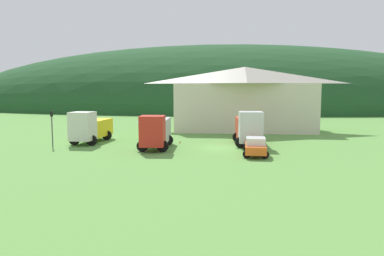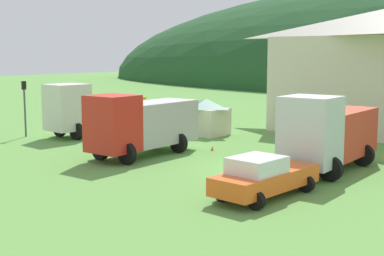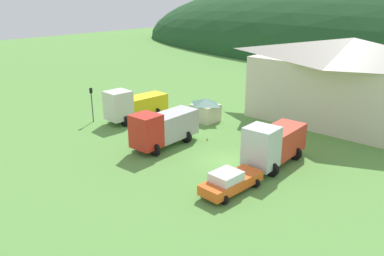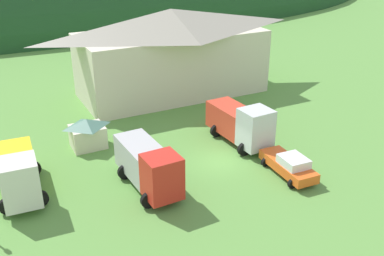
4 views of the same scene
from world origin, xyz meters
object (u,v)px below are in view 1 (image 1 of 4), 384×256
Objects in this scene: depot_building at (244,98)px; service_pickup_orange at (255,146)px; traffic_light_west at (52,125)px; crane_truck_red at (156,130)px; traffic_cone_near_pickup at (180,143)px; flatbed_truck_yellow at (90,127)px; tow_truck_silver at (249,128)px; play_shed_cream at (152,127)px.

service_pickup_orange is (0.11, -19.70, -3.78)m from depot_building.
depot_building is 26.42m from traffic_light_west.
crane_truck_red is 4.60m from traffic_cone_near_pickup.
traffic_light_west reaches higher than traffic_cone_near_pickup.
service_pickup_orange is 20.56m from traffic_light_west.
flatbed_truck_yellow is 1.42× the size of service_pickup_orange.
crane_truck_red is 9.81m from tow_truck_silver.
service_pickup_orange is 10.19m from traffic_cone_near_pickup.
traffic_cone_near_pickup is (3.99, -4.43, -1.27)m from play_shed_cream.
depot_building is 2.99× the size of crane_truck_red.
crane_truck_red is at bearing -76.11° from play_shed_cream.
crane_truck_red is at bearing -74.81° from tow_truck_silver.
crane_truck_red is (-9.51, -16.78, -2.80)m from depot_building.
tow_truck_silver is (17.24, -0.12, 0.11)m from flatbed_truck_yellow.
flatbed_truck_yellow reaches higher than play_shed_cream.
traffic_light_west is (-20.02, -3.11, 0.44)m from tow_truck_silver.
flatbed_truck_yellow is at bearing -141.92° from depot_building.
crane_truck_red is (2.02, -8.18, 0.54)m from play_shed_cream.
crane_truck_red is at bearing -103.69° from service_pickup_orange.
tow_truck_silver is 1.83× the size of traffic_light_west.
flatbed_truck_yellow is at bearing -113.74° from crane_truck_red.
play_shed_cream reaches higher than traffic_cone_near_pickup.
play_shed_cream is 6.09m from traffic_cone_near_pickup.
depot_building is at bearing 131.72° from flatbed_truck_yellow.
traffic_cone_near_pickup is at bearing 150.24° from crane_truck_red.
flatbed_truck_yellow is 12.39× the size of traffic_cone_near_pickup.
traffic_light_west is at bearing -163.09° from traffic_cone_near_pickup.
play_shed_cream is at bearing -130.44° from service_pickup_orange.
depot_building reaches higher than crane_truck_red.
traffic_light_west is (-2.78, -3.23, 0.55)m from flatbed_truck_yellow.
flatbed_truck_yellow is 1.07× the size of tow_truck_silver.
service_pickup_orange is at bearing -7.92° from traffic_light_west.
tow_truck_silver is 6.03m from service_pickup_orange.
traffic_cone_near_pickup is (-7.54, -13.03, -4.60)m from depot_building.
tow_truck_silver is (-0.18, -13.77, -2.75)m from depot_building.
play_shed_cream is 7.76m from flatbed_truck_yellow.
traffic_light_west is (-8.66, -8.27, 1.02)m from play_shed_cream.
traffic_cone_near_pickup is at bearing -120.06° from depot_building.
flatbed_truck_yellow is at bearing -105.90° from service_pickup_orange.
flatbed_truck_yellow is 17.24m from tow_truck_silver.
traffic_light_west is at bearing -37.07° from flatbed_truck_yellow.
flatbed_truck_yellow is at bearing -93.12° from tow_truck_silver.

